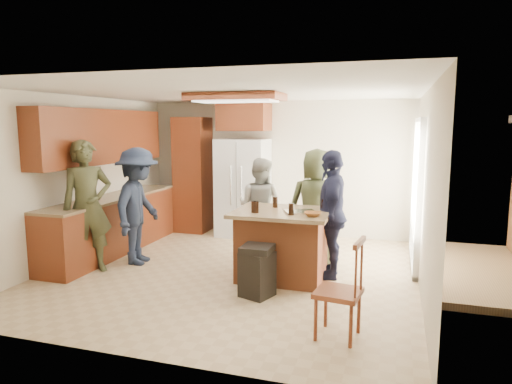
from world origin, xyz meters
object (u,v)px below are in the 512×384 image
(spindle_chair, at_px, (340,293))
(person_front_left, at_px, (87,207))
(person_behind_right, at_px, (316,207))
(person_side_right, at_px, (331,214))
(person_counter, at_px, (138,206))
(person_behind_left, at_px, (260,207))
(refrigerator, at_px, (243,188))
(kitchen_island, at_px, (282,244))
(trash_bin, at_px, (257,271))

(spindle_chair, bearing_deg, person_front_left, 164.39)
(person_front_left, bearing_deg, person_behind_right, -26.55)
(person_front_left, distance_m, spindle_chair, 3.79)
(person_side_right, relative_size, person_counter, 1.00)
(person_behind_left, xyz_separation_m, person_side_right, (1.23, -0.74, 0.09))
(person_front_left, height_order, person_counter, person_front_left)
(spindle_chair, bearing_deg, person_side_right, 100.76)
(person_behind_left, height_order, person_counter, person_counter)
(person_counter, height_order, refrigerator, refrigerator)
(person_counter, bearing_deg, person_front_left, 133.95)
(person_behind_left, height_order, kitchen_island, person_behind_left)
(person_front_left, relative_size, kitchen_island, 1.45)
(person_side_right, height_order, kitchen_island, person_side_right)
(refrigerator, distance_m, trash_bin, 3.15)
(person_behind_left, bearing_deg, person_counter, 40.39)
(refrigerator, height_order, kitchen_island, refrigerator)
(person_side_right, relative_size, refrigerator, 0.97)
(spindle_chair, bearing_deg, kitchen_island, 122.01)
(person_behind_right, height_order, trash_bin, person_behind_right)
(person_behind_right, xyz_separation_m, kitchen_island, (-0.32, -0.79, -0.39))
(person_behind_right, distance_m, person_side_right, 0.60)
(person_side_right, xyz_separation_m, spindle_chair, (0.34, -1.80, -0.41))
(person_front_left, distance_m, person_behind_right, 3.26)
(person_behind_left, xyz_separation_m, person_behind_right, (0.93, -0.22, 0.09))
(person_behind_left, bearing_deg, kitchen_island, 130.57)
(person_behind_right, relative_size, trash_bin, 2.74)
(person_behind_left, bearing_deg, spindle_chair, 130.98)
(person_front_left, bearing_deg, refrigerator, 12.37)
(trash_bin, bearing_deg, kitchen_island, 79.83)
(spindle_chair, bearing_deg, person_counter, 153.61)
(kitchen_island, bearing_deg, spindle_chair, -57.99)
(person_front_left, xyz_separation_m, trash_bin, (2.54, -0.21, -0.61))
(person_behind_right, height_order, person_counter, person_counter)
(person_behind_left, xyz_separation_m, refrigerator, (-0.67, 1.14, 0.12))
(refrigerator, bearing_deg, trash_bin, -68.19)
(kitchen_island, bearing_deg, person_front_left, -169.06)
(person_behind_right, xyz_separation_m, refrigerator, (-1.60, 1.36, 0.04))
(person_counter, relative_size, spindle_chair, 1.74)
(person_behind_left, bearing_deg, refrigerator, -50.36)
(person_behind_right, relative_size, person_counter, 0.99)
(person_behind_left, height_order, spindle_chair, person_behind_left)
(person_side_right, height_order, person_counter, person_side_right)
(person_behind_left, relative_size, trash_bin, 2.46)
(person_behind_left, distance_m, person_side_right, 1.44)
(person_behind_left, relative_size, spindle_chair, 1.56)
(person_behind_right, bearing_deg, kitchen_island, 64.66)
(person_side_right, bearing_deg, person_counter, -90.83)
(person_front_left, xyz_separation_m, refrigerator, (1.39, 2.66, -0.03))
(kitchen_island, xyz_separation_m, trash_bin, (-0.13, -0.73, -0.16))
(trash_bin, bearing_deg, spindle_chair, -36.36)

